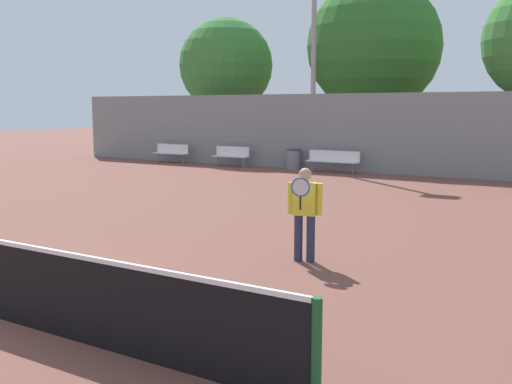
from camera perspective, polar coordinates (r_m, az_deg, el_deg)
The scene contains 9 objects.
tennis_player at distance 9.79m, azimuth 4.66°, elevation -1.62°, with size 0.57×0.46×1.55m.
bench_courtside_near at distance 23.60m, azimuth 7.36°, elevation 3.13°, with size 2.14×0.40×0.85m.
bench_courtside_far at distance 27.94m, azimuth -8.06°, elevation 3.87°, with size 1.81×0.40×0.85m.
bench_adjacent_court at distance 25.94m, azimuth -2.35°, elevation 3.62°, with size 1.69×0.40×0.85m.
light_pole_center_back at distance 25.05m, azimuth 5.54°, elevation 15.20°, with size 0.90×0.60×8.92m.
trash_bin at distance 24.62m, azimuth 3.60°, elevation 3.13°, with size 0.58×0.58×0.83m.
back_fence at distance 23.37m, azimuth 12.36°, elevation 5.45°, with size 31.48×0.06×3.07m.
tree_green_tall at distance 30.58m, azimuth -2.88°, elevation 11.92°, with size 4.66×4.66×6.94m.
tree_green_broad at distance 28.75m, azimuth 11.16°, elevation 13.44°, with size 6.13×6.13×8.38m.
Camera 1 is at (7.72, -4.28, 2.52)m, focal length 42.00 mm.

